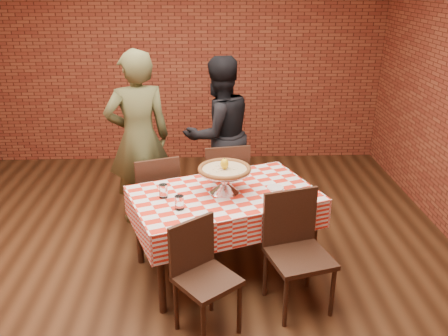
{
  "coord_description": "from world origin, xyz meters",
  "views": [
    {
      "loc": [
        0.3,
        -3.49,
        2.48
      ],
      "look_at": [
        0.45,
        0.28,
        0.94
      ],
      "focal_mm": 37.7,
      "sensor_mm": 36.0,
      "label": 1
    }
  ],
  "objects": [
    {
      "name": "diner_olive",
      "position": [
        -0.4,
        1.15,
        0.92
      ],
      "size": [
        0.77,
        0.62,
        1.84
      ],
      "primitive_type": "imported",
      "rotation": [
        0.0,
        0.0,
        3.45
      ],
      "color": "#4E512E",
      "rests_on": "ground"
    },
    {
      "name": "tablecloth",
      "position": [
        0.45,
        0.16,
        0.63
      ],
      "size": [
        1.8,
        1.44,
        0.26
      ],
      "primitive_type": null,
      "rotation": [
        0.0,
        0.0,
        0.35
      ],
      "color": "red",
      "rests_on": "table"
    },
    {
      "name": "diner_black",
      "position": [
        0.44,
        1.46,
        0.86
      ],
      "size": [
        1.04,
        0.97,
        1.72
      ],
      "primitive_type": "imported",
      "rotation": [
        0.0,
        0.0,
        3.63
      ],
      "color": "black",
      "rests_on": "ground"
    },
    {
      "name": "pizza",
      "position": [
        0.45,
        0.18,
        0.96
      ],
      "size": [
        0.59,
        0.59,
        0.03
      ],
      "primitive_type": "cylinder",
      "rotation": [
        0.0,
        0.0,
        0.38
      ],
      "color": "#CEBB8E",
      "rests_on": "pizza_stand"
    },
    {
      "name": "chair_near_left",
      "position": [
        0.29,
        -0.67,
        0.44
      ],
      "size": [
        0.55,
        0.55,
        0.87
      ],
      "primitive_type": null,
      "rotation": [
        0.0,
        0.0,
        0.66
      ],
      "color": "#341E14",
      "rests_on": "ground"
    },
    {
      "name": "water_glass_right",
      "position": [
        -0.06,
        0.09,
        0.82
      ],
      "size": [
        0.09,
        0.09,
        0.12
      ],
      "primitive_type": "cylinder",
      "rotation": [
        0.0,
        0.0,
        0.35
      ],
      "color": "white",
      "rests_on": "tablecloth"
    },
    {
      "name": "chair_near_right",
      "position": [
        1.01,
        -0.4,
        0.47
      ],
      "size": [
        0.56,
        0.56,
        0.94
      ],
      "primitive_type": null,
      "rotation": [
        0.0,
        0.0,
        0.27
      ],
      "color": "#341E14",
      "rests_on": "ground"
    },
    {
      "name": "sweetener_packet_a",
      "position": [
        1.06,
        0.16,
        0.76
      ],
      "size": [
        0.06,
        0.05,
        0.0
      ],
      "primitive_type": "cube",
      "rotation": [
        0.0,
        0.0,
        0.51
      ],
      "color": "white",
      "rests_on": "tablecloth"
    },
    {
      "name": "chair_far_right",
      "position": [
        0.48,
        1.03,
        0.47
      ],
      "size": [
        0.52,
        0.52,
        0.93
      ],
      "primitive_type": null,
      "rotation": [
        0.0,
        0.0,
        3.29
      ],
      "color": "#341E14",
      "rests_on": "ground"
    },
    {
      "name": "water_glass_left",
      "position": [
        0.08,
        -0.13,
        0.82
      ],
      "size": [
        0.09,
        0.09,
        0.12
      ],
      "primitive_type": "cylinder",
      "rotation": [
        0.0,
        0.0,
        0.35
      ],
      "color": "white",
      "rests_on": "tablecloth"
    },
    {
      "name": "pizza_stand",
      "position": [
        0.45,
        0.18,
        0.86
      ],
      "size": [
        0.59,
        0.59,
        0.2
      ],
      "primitive_type": null,
      "rotation": [
        0.0,
        0.0,
        0.38
      ],
      "color": "silver",
      "rests_on": "tablecloth"
    },
    {
      "name": "back_wall",
      "position": [
        0.0,
        3.0,
        1.45
      ],
      "size": [
        5.5,
        0.0,
        5.5
      ],
      "primitive_type": "plane",
      "rotation": [
        1.57,
        0.0,
        0.0
      ],
      "color": "maroon",
      "rests_on": "ground"
    },
    {
      "name": "table",
      "position": [
        0.45,
        0.16,
        0.38
      ],
      "size": [
        1.76,
        1.39,
        0.75
      ],
      "primitive_type": "cube",
      "rotation": [
        0.0,
        0.0,
        0.35
      ],
      "color": "#341E14",
      "rests_on": "ground"
    },
    {
      "name": "lemon",
      "position": [
        0.45,
        0.18,
        1.02
      ],
      "size": [
        0.09,
        0.09,
        0.09
      ],
      "primitive_type": "ellipsoid",
      "rotation": [
        0.0,
        0.0,
        0.38
      ],
      "color": "yellow",
      "rests_on": "pizza"
    },
    {
      "name": "condiment_caddy",
      "position": [
        0.38,
        0.43,
        0.83
      ],
      "size": [
        0.14,
        0.13,
        0.15
      ],
      "primitive_type": "cube",
      "rotation": [
        0.0,
        0.0,
        0.62
      ],
      "color": "silver",
      "rests_on": "tablecloth"
    },
    {
      "name": "ground",
      "position": [
        0.0,
        0.0,
        0.0
      ],
      "size": [
        6.0,
        6.0,
        0.0
      ],
      "primitive_type": "plane",
      "color": "black",
      "rests_on": "ground"
    },
    {
      "name": "side_plate",
      "position": [
        0.9,
        0.23,
        0.76
      ],
      "size": [
        0.19,
        0.19,
        0.01
      ],
      "primitive_type": "cylinder",
      "rotation": [
        0.0,
        0.0,
        0.35
      ],
      "color": "white",
      "rests_on": "tablecloth"
    },
    {
      "name": "sweetener_packet_b",
      "position": [
        1.11,
        0.22,
        0.76
      ],
      "size": [
        0.05,
        0.04,
        0.0
      ],
      "primitive_type": "cube",
      "rotation": [
        0.0,
        0.0,
        0.11
      ],
      "color": "white",
      "rests_on": "tablecloth"
    },
    {
      "name": "chair_far_left",
      "position": [
        -0.22,
        0.77,
        0.45
      ],
      "size": [
        0.54,
        0.54,
        0.91
      ],
      "primitive_type": null,
      "rotation": [
        0.0,
        0.0,
        3.47
      ],
      "color": "#341E14",
      "rests_on": "ground"
    }
  ]
}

